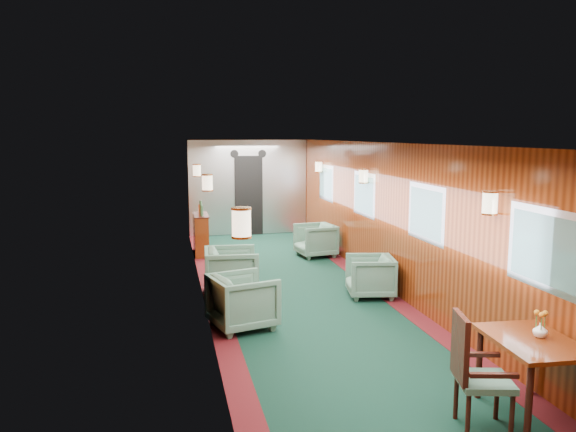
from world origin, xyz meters
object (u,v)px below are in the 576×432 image
object	(u,v)px
dining_table	(532,352)
armchair_left_far	(232,271)
armchair_right_far	(315,240)
credenza	(201,234)
armchair_left_near	(243,301)
side_chair	(473,368)
armchair_right_near	(370,276)

from	to	relation	value
dining_table	armchair_left_far	size ratio (longest dim) A/B	1.22
armchair_left_far	armchair_right_far	distance (m)	3.18
credenza	armchair_right_far	xyz separation A→B (m)	(2.32, -0.72, -0.10)
armchair_right_far	credenza	bearing A→B (deg)	-115.20
armchair_left_near	armchair_right_far	distance (m)	4.51
credenza	armchair_right_far	distance (m)	2.43
side_chair	armchair_right_near	distance (m)	4.03
armchair_right_near	armchair_right_far	xyz separation A→B (m)	(-0.09, 3.01, 0.02)
armchair_left_near	armchair_right_near	world-z (taller)	armchair_left_near
armchair_left_far	side_chair	bearing A→B (deg)	-157.58
dining_table	armchair_left_far	xyz separation A→B (m)	(-2.18, 4.45, -0.23)
side_chair	armchair_right_near	size ratio (longest dim) A/B	1.43
armchair_left_far	armchair_right_near	bearing A→B (deg)	-101.08
armchair_right_near	side_chair	bearing A→B (deg)	2.42
side_chair	armchair_left_near	size ratio (longest dim) A/B	1.30
credenza	armchair_right_near	world-z (taller)	credenza
side_chair	armchair_right_far	distance (m)	7.01
armchair_left_near	armchair_right_far	bearing A→B (deg)	-42.59
dining_table	credenza	bearing A→B (deg)	111.61
dining_table	armchair_right_near	bearing A→B (deg)	94.61
side_chair	armchair_left_far	distance (m)	4.80
side_chair	armchair_left_far	world-z (taller)	side_chair
armchair_left_near	dining_table	bearing A→B (deg)	-158.01
armchair_right_near	credenza	bearing A→B (deg)	-136.75
side_chair	dining_table	bearing A→B (deg)	21.40
credenza	armchair_left_near	xyz separation A→B (m)	(0.26, -4.74, -0.08)
dining_table	armchair_right_far	world-z (taller)	dining_table
dining_table	credenza	world-z (taller)	credenza
dining_table	credenza	distance (m)	8.02
side_chair	armchair_right_far	bearing A→B (deg)	99.63
armchair_left_near	armchair_right_far	world-z (taller)	armchair_left_near
armchair_left_near	armchair_left_far	size ratio (longest dim) A/B	0.95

